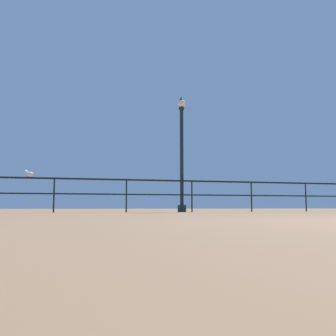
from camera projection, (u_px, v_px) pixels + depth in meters
name	position (u px, v px, depth m)	size (l,w,h in m)	color
pier_railing	(192.00, 188.00, 12.10)	(25.18, 0.05, 1.00)	black
lamppost_center	(182.00, 152.00, 12.29)	(0.28, 0.28, 3.75)	black
seagull_on_rail	(29.00, 174.00, 10.81)	(0.40, 0.28, 0.20)	silver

